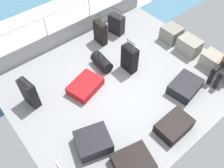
# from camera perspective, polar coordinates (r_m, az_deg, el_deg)

# --- Properties ---
(ground_plane) EXTENTS (4.40, 5.20, 0.06)m
(ground_plane) POSITION_cam_1_polar(r_m,az_deg,el_deg) (5.84, 2.15, 0.44)
(ground_plane) COLOR #939699
(gunwale_port) EXTENTS (0.06, 5.20, 0.45)m
(gunwale_port) POSITION_cam_1_polar(r_m,az_deg,el_deg) (6.97, -9.90, 12.34)
(gunwale_port) COLOR #939699
(gunwale_port) RESTS_ON ground_plane
(railing_port) EXTENTS (0.04, 4.20, 1.02)m
(railing_port) POSITION_cam_1_polar(r_m,az_deg,el_deg) (6.65, -10.56, 16.11)
(railing_port) COLOR silver
(railing_port) RESTS_ON ground_plane
(sea_wake) EXTENTS (12.00, 12.00, 0.01)m
(sea_wake) POSITION_cam_1_polar(r_m,az_deg,el_deg) (8.35, -14.90, 13.67)
(sea_wake) COLOR teal
(sea_wake) RESTS_ON ground_plane
(cargo_crate_0) EXTENTS (0.53, 0.47, 0.41)m
(cargo_crate_0) POSITION_cam_1_polar(r_m,az_deg,el_deg) (7.04, 14.10, 11.73)
(cargo_crate_0) COLOR gray
(cargo_crate_0) RESTS_ON ground_plane
(cargo_crate_1) EXTENTS (0.62, 0.43, 0.41)m
(cargo_crate_1) POSITION_cam_1_polar(r_m,az_deg,el_deg) (6.77, 18.09, 8.82)
(cargo_crate_1) COLOR gray
(cargo_crate_1) RESTS_ON ground_plane
(cargo_crate_2) EXTENTS (0.63, 0.42, 0.36)m
(cargo_crate_2) POSITION_cam_1_polar(r_m,az_deg,el_deg) (6.58, 23.33, 5.10)
(cargo_crate_2) COLOR #9E9989
(cargo_crate_2) RESTS_ON ground_plane
(suitcase_0) EXTENTS (0.42, 0.21, 0.86)m
(suitcase_0) POSITION_cam_1_polar(r_m,az_deg,el_deg) (6.69, -2.81, 12.32)
(suitcase_0) COLOR black
(suitcase_0) RESTS_ON ground_plane
(suitcase_1) EXTENTS (0.42, 0.24, 0.89)m
(suitcase_1) POSITION_cam_1_polar(r_m,az_deg,el_deg) (5.88, 4.25, 6.16)
(suitcase_1) COLOR black
(suitcase_1) RESTS_ON ground_plane
(suitcase_2) EXTENTS (0.45, 0.25, 0.78)m
(suitcase_2) POSITION_cam_1_polar(r_m,az_deg,el_deg) (5.46, -19.33, -2.12)
(suitcase_2) COLOR black
(suitcase_2) RESTS_ON ground_plane
(suitcase_3) EXTENTS (0.49, 0.32, 0.78)m
(suitcase_3) POSITION_cam_1_polar(r_m,az_deg,el_deg) (7.04, 1.06, 14.23)
(suitcase_3) COLOR black
(suitcase_3) RESTS_ON ground_plane
(suitcase_4) EXTENTS (0.75, 0.91, 0.21)m
(suitcase_4) POSITION_cam_1_polar(r_m,az_deg,el_deg) (5.63, -6.45, -0.45)
(suitcase_4) COLOR red
(suitcase_4) RESTS_ON ground_plane
(suitcase_5) EXTENTS (0.51, 0.76, 0.24)m
(suitcase_5) POSITION_cam_1_polar(r_m,az_deg,el_deg) (5.13, 14.72, -9.71)
(suitcase_5) COLOR black
(suitcase_5) RESTS_ON ground_plane
(suitcase_6) EXTENTS (0.68, 0.83, 0.26)m
(suitcase_6) POSITION_cam_1_polar(r_m,az_deg,el_deg) (5.81, 17.22, -0.56)
(suitcase_6) COLOR black
(suitcase_6) RESTS_ON ground_plane
(suitcase_7) EXTENTS (0.74, 0.82, 0.24)m
(suitcase_7) POSITION_cam_1_polar(r_m,az_deg,el_deg) (4.65, 5.07, -18.38)
(suitcase_7) COLOR black
(suitcase_7) RESTS_ON ground_plane
(suitcase_8) EXTENTS (0.77, 0.81, 0.28)m
(suitcase_8) POSITION_cam_1_polar(r_m,az_deg,el_deg) (4.79, -4.57, -13.69)
(suitcase_8) COLOR black
(suitcase_8) RESTS_ON ground_plane
(duffel_bag) EXTENTS (0.62, 0.36, 0.45)m
(duffel_bag) POSITION_cam_1_polar(r_m,az_deg,el_deg) (6.06, -2.51, 5.35)
(duffel_bag) COLOR black
(duffel_bag) RESTS_ON ground_plane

